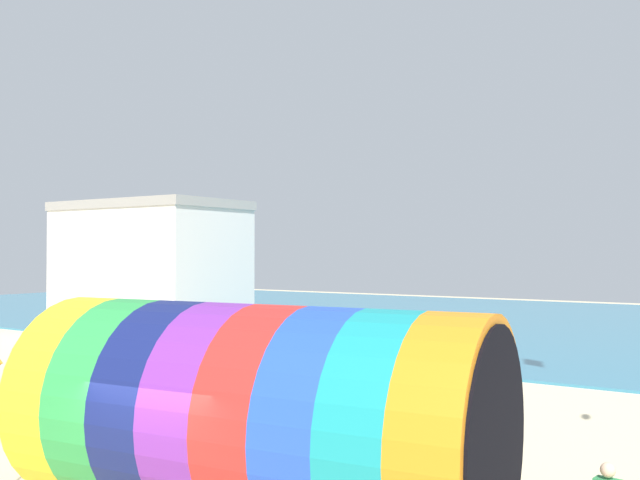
# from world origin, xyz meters

# --- Properties ---
(sea) EXTENTS (120.00, 40.00, 0.10)m
(sea) POSITION_xyz_m (0.00, 36.84, 0.05)
(sea) COLOR teal
(sea) RESTS_ON ground
(giant_inflatable_tube) EXTENTS (8.54, 4.57, 3.71)m
(giant_inflatable_tube) POSITION_xyz_m (0.72, 1.47, 1.86)
(giant_inflatable_tube) COLOR yellow
(giant_inflatable_tube) RESTS_ON ground
(promenade_building) EXTENTS (10.37, 6.35, 7.42)m
(promenade_building) POSITION_xyz_m (-22.07, 20.41, 3.72)
(promenade_building) COLOR silver
(promenade_building) RESTS_ON ground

